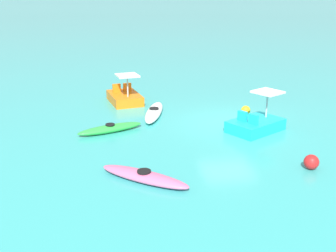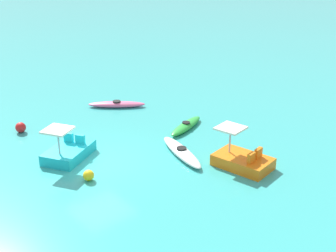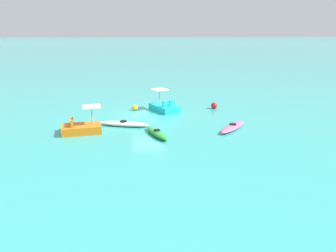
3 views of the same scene
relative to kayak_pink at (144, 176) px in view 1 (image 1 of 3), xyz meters
The scene contains 8 objects.
ground_plane 7.06m from the kayak_pink, 41.07° to the right, with size 600.00×600.00×0.00m, color #38ADA8.
kayak_pink is the anchor object (origin of this frame).
kayak_white 7.26m from the kayak_pink, 10.83° to the right, with size 3.63×1.68×0.37m.
kayak_green 5.08m from the kayak_pink, ahead, with size 1.60×2.98×0.37m.
pedal_boat_orange 9.69m from the kayak_pink, ahead, with size 2.64×1.90×1.68m.
pedal_boat_cyan 6.76m from the kayak_pink, 53.15° to the right, with size 2.49×2.83×1.68m.
buoy_yellow 8.65m from the kayak_pink, 42.22° to the right, with size 0.46×0.46×0.46m, color yellow.
buoy_red 5.82m from the kayak_pink, 90.87° to the right, with size 0.53×0.53×0.53m, color red.
Camera 1 is at (-17.53, 6.02, 6.05)m, focal length 44.45 mm.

